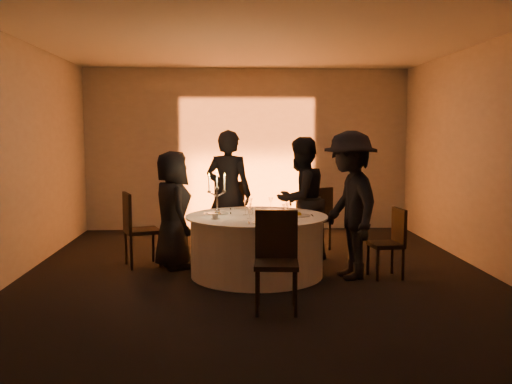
{
  "coord_description": "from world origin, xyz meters",
  "views": [
    {
      "loc": [
        -0.36,
        -7.15,
        1.82
      ],
      "look_at": [
        0.0,
        0.2,
        1.05
      ],
      "focal_mm": 40.0,
      "sensor_mm": 36.0,
      "label": 1
    }
  ],
  "objects_px": {
    "chair_right": "(391,239)",
    "candelabra": "(217,199)",
    "chair_back_right": "(317,215)",
    "guest_right": "(350,205)",
    "guest_back_left": "(229,194)",
    "guest_left": "(173,210)",
    "coffee_cup": "(215,216)",
    "chair_front": "(276,254)",
    "guest_back_right": "(301,199)",
    "chair_left": "(136,225)",
    "chair_back_left": "(231,210)",
    "banquet_table": "(257,245)"
  },
  "relations": [
    {
      "from": "chair_right",
      "to": "chair_front",
      "type": "bearing_deg",
      "value": -59.12
    },
    {
      "from": "chair_back_left",
      "to": "chair_right",
      "type": "relative_size",
      "value": 1.23
    },
    {
      "from": "guest_back_left",
      "to": "guest_right",
      "type": "bearing_deg",
      "value": 159.05
    },
    {
      "from": "chair_right",
      "to": "guest_right",
      "type": "height_order",
      "value": "guest_right"
    },
    {
      "from": "chair_right",
      "to": "guest_back_left",
      "type": "bearing_deg",
      "value": -128.68
    },
    {
      "from": "chair_back_left",
      "to": "coffee_cup",
      "type": "bearing_deg",
      "value": 93.83
    },
    {
      "from": "chair_back_left",
      "to": "guest_back_left",
      "type": "distance_m",
      "value": 0.71
    },
    {
      "from": "chair_front",
      "to": "guest_right",
      "type": "bearing_deg",
      "value": 54.74
    },
    {
      "from": "chair_left",
      "to": "guest_left",
      "type": "distance_m",
      "value": 0.56
    },
    {
      "from": "guest_back_right",
      "to": "chair_right",
      "type": "bearing_deg",
      "value": 96.02
    },
    {
      "from": "chair_front",
      "to": "coffee_cup",
      "type": "height_order",
      "value": "chair_front"
    },
    {
      "from": "coffee_cup",
      "to": "chair_back_right",
      "type": "bearing_deg",
      "value": 48.75
    },
    {
      "from": "chair_back_right",
      "to": "guest_left",
      "type": "relative_size",
      "value": 0.62
    },
    {
      "from": "guest_back_right",
      "to": "candelabra",
      "type": "xyz_separation_m",
      "value": [
        -1.17,
        -0.76,
        0.1
      ]
    },
    {
      "from": "coffee_cup",
      "to": "candelabra",
      "type": "relative_size",
      "value": 0.19
    },
    {
      "from": "chair_back_left",
      "to": "guest_back_right",
      "type": "xyz_separation_m",
      "value": [
        0.98,
        -0.89,
        0.27
      ]
    },
    {
      "from": "banquet_table",
      "to": "chair_back_left",
      "type": "bearing_deg",
      "value": 100.68
    },
    {
      "from": "banquet_table",
      "to": "guest_right",
      "type": "distance_m",
      "value": 1.28
    },
    {
      "from": "guest_left",
      "to": "coffee_cup",
      "type": "distance_m",
      "value": 0.91
    },
    {
      "from": "guest_right",
      "to": "chair_left",
      "type": "bearing_deg",
      "value": -113.9
    },
    {
      "from": "guest_left",
      "to": "chair_left",
      "type": "bearing_deg",
      "value": 56.76
    },
    {
      "from": "guest_left",
      "to": "guest_right",
      "type": "xyz_separation_m",
      "value": [
        2.26,
        -0.63,
        0.13
      ]
    },
    {
      "from": "chair_left",
      "to": "guest_left",
      "type": "xyz_separation_m",
      "value": [
        0.51,
        -0.1,
        0.21
      ]
    },
    {
      "from": "chair_left",
      "to": "guest_right",
      "type": "distance_m",
      "value": 2.88
    },
    {
      "from": "chair_back_right",
      "to": "candelabra",
      "type": "distance_m",
      "value": 2.13
    },
    {
      "from": "guest_back_left",
      "to": "chair_back_right",
      "type": "bearing_deg",
      "value": -144.11
    },
    {
      "from": "guest_back_right",
      "to": "chair_left",
      "type": "bearing_deg",
      "value": -33.07
    },
    {
      "from": "chair_right",
      "to": "guest_left",
      "type": "xyz_separation_m",
      "value": [
        -2.79,
        0.63,
        0.3
      ]
    },
    {
      "from": "chair_front",
      "to": "chair_left",
      "type": "bearing_deg",
      "value": 136.54
    },
    {
      "from": "chair_back_right",
      "to": "candelabra",
      "type": "relative_size",
      "value": 1.68
    },
    {
      "from": "chair_back_left",
      "to": "chair_right",
      "type": "bearing_deg",
      "value": 146.34
    },
    {
      "from": "banquet_table",
      "to": "guest_left",
      "type": "bearing_deg",
      "value": 158.25
    },
    {
      "from": "guest_back_left",
      "to": "coffee_cup",
      "type": "relative_size",
      "value": 16.9
    },
    {
      "from": "guest_back_left",
      "to": "chair_front",
      "type": "bearing_deg",
      "value": 119.76
    },
    {
      "from": "guest_left",
      "to": "guest_back_left",
      "type": "xyz_separation_m",
      "value": [
        0.75,
        0.62,
        0.14
      ]
    },
    {
      "from": "chair_left",
      "to": "candelabra",
      "type": "height_order",
      "value": "candelabra"
    },
    {
      "from": "banquet_table",
      "to": "guest_back_right",
      "type": "xyz_separation_m",
      "value": [
        0.66,
        0.8,
        0.49
      ]
    },
    {
      "from": "chair_right",
      "to": "candelabra",
      "type": "bearing_deg",
      "value": -103.13
    },
    {
      "from": "chair_right",
      "to": "coffee_cup",
      "type": "xyz_separation_m",
      "value": [
        -2.2,
        -0.06,
        0.31
      ]
    },
    {
      "from": "chair_back_right",
      "to": "guest_right",
      "type": "distance_m",
      "value": 1.71
    },
    {
      "from": "coffee_cup",
      "to": "candelabra",
      "type": "height_order",
      "value": "candelabra"
    },
    {
      "from": "guest_back_left",
      "to": "candelabra",
      "type": "relative_size",
      "value": 3.17
    },
    {
      "from": "chair_front",
      "to": "coffee_cup",
      "type": "bearing_deg",
      "value": 124.15
    },
    {
      "from": "chair_back_right",
      "to": "guest_back_right",
      "type": "height_order",
      "value": "guest_back_right"
    },
    {
      "from": "guest_left",
      "to": "guest_back_left",
      "type": "bearing_deg",
      "value": -72.22
    },
    {
      "from": "guest_back_left",
      "to": "guest_right",
      "type": "xyz_separation_m",
      "value": [
        1.51,
        -1.24,
        -0.01
      ]
    },
    {
      "from": "chair_front",
      "to": "guest_right",
      "type": "xyz_separation_m",
      "value": [
        1.02,
        1.22,
        0.35
      ]
    },
    {
      "from": "guest_left",
      "to": "guest_right",
      "type": "relative_size",
      "value": 0.86
    },
    {
      "from": "chair_back_right",
      "to": "candelabra",
      "type": "bearing_deg",
      "value": 12.21
    },
    {
      "from": "chair_back_right",
      "to": "chair_front",
      "type": "height_order",
      "value": "chair_front"
    }
  ]
}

